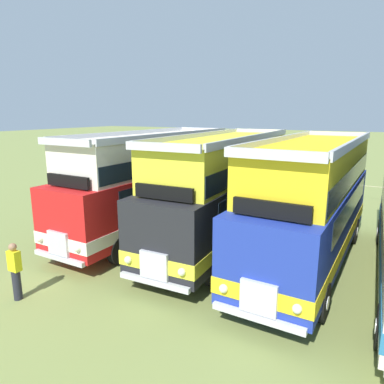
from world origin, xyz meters
The scene contains 4 objects.
bus_first_in_row centered at (-10.51, 0.35, 2.36)m, with size 2.78×10.75×4.52m.
bus_second_in_row centered at (-7.01, 0.42, 2.36)m, with size 2.84×10.72×4.52m.
bus_third_in_row centered at (-3.50, -0.15, 2.36)m, with size 2.92×10.23×4.52m.
marshal_person centered at (-10.42, -6.81, 0.89)m, with size 0.36×0.24×1.73m.
Camera 1 is at (-1.49, -12.61, 5.33)m, focal length 32.99 mm.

